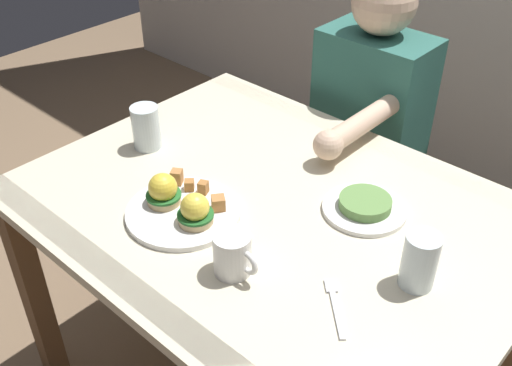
# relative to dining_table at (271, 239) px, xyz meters

# --- Properties ---
(dining_table) EXTENTS (1.20, 0.90, 0.74)m
(dining_table) POSITION_rel_dining_table_xyz_m (0.00, 0.00, 0.00)
(dining_table) COLOR beige
(dining_table) RESTS_ON ground_plane
(eggs_benedict_plate) EXTENTS (0.27, 0.27, 0.09)m
(eggs_benedict_plate) POSITION_rel_dining_table_xyz_m (-0.13, -0.17, 0.13)
(eggs_benedict_plate) COLOR white
(eggs_benedict_plate) RESTS_ON dining_table
(coffee_mug) EXTENTS (0.11, 0.08, 0.09)m
(coffee_mug) POSITION_rel_dining_table_xyz_m (0.09, -0.22, 0.16)
(coffee_mug) COLOR white
(coffee_mug) RESTS_ON dining_table
(fork) EXTENTS (0.12, 0.12, 0.00)m
(fork) POSITION_rel_dining_table_xyz_m (0.30, -0.16, 0.11)
(fork) COLOR silver
(fork) RESTS_ON dining_table
(water_glass_near) EXTENTS (0.08, 0.08, 0.12)m
(water_glass_near) POSITION_rel_dining_table_xyz_m (-0.43, -0.03, 0.16)
(water_glass_near) COLOR silver
(water_glass_near) RESTS_ON dining_table
(water_glass_far) EXTENTS (0.07, 0.07, 0.12)m
(water_glass_far) POSITION_rel_dining_table_xyz_m (0.39, -0.00, 0.16)
(water_glass_far) COLOR silver
(water_glass_far) RESTS_ON dining_table
(side_plate) EXTENTS (0.20, 0.20, 0.04)m
(side_plate) POSITION_rel_dining_table_xyz_m (0.18, 0.13, 0.12)
(side_plate) COLOR white
(side_plate) RESTS_ON dining_table
(diner_person) EXTENTS (0.34, 0.54, 1.14)m
(diner_person) POSITION_rel_dining_table_xyz_m (-0.13, 0.60, 0.02)
(diner_person) COLOR #33333D
(diner_person) RESTS_ON ground_plane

